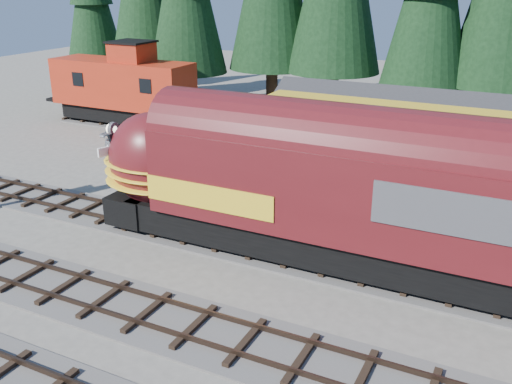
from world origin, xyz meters
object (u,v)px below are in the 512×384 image
at_px(locomotive, 288,190).
at_px(pickup_truck_b, 155,150).
at_px(pickup_truck_a, 230,170).
at_px(caboose, 123,87).
at_px(depot, 382,147).

height_order(locomotive, pickup_truck_b, locomotive).
height_order(pickup_truck_a, pickup_truck_b, pickup_truck_a).
relative_size(caboose, pickup_truck_a, 1.58).
distance_m(depot, locomotive, 6.77).
height_order(locomotive, caboose, caboose).
distance_m(caboose, pickup_truck_b, 10.40).
xyz_separation_m(locomotive, pickup_truck_a, (-5.71, 5.74, -1.80)).
relative_size(caboose, pickup_truck_b, 1.75).
bearing_deg(locomotive, caboose, 143.74).
bearing_deg(locomotive, pickup_truck_b, 148.10).
bearing_deg(caboose, pickup_truck_b, -42.04).
bearing_deg(locomotive, depot, 73.84).
height_order(caboose, pickup_truck_b, caboose).
distance_m(caboose, pickup_truck_a, 15.82).
bearing_deg(pickup_truck_a, depot, -92.32).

